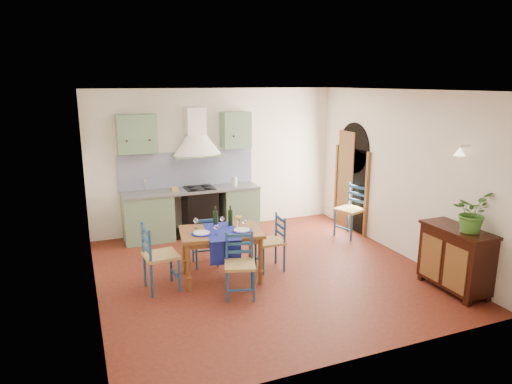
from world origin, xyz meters
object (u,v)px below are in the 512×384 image
chair_near (240,265)px  potted_plant (471,212)px  dining_table (221,236)px  sideboard (455,257)px

chair_near → potted_plant: potted_plant is taller
dining_table → potted_plant: size_ratio=2.33×
dining_table → chair_near: (0.06, -0.64, -0.21)m
dining_table → sideboard: (2.95, -1.62, -0.17)m
dining_table → potted_plant: 3.51m
chair_near → potted_plant: (2.90, -1.15, 0.75)m
chair_near → potted_plant: size_ratio=1.59×
chair_near → sideboard: bearing=-18.6°
chair_near → dining_table: bearing=95.3°
potted_plant → dining_table: bearing=148.8°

